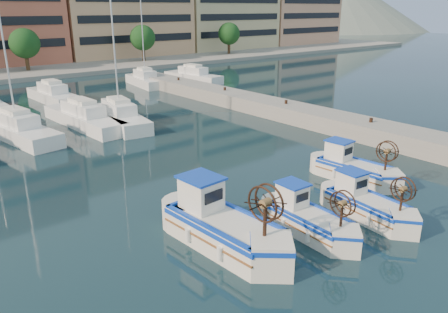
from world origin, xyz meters
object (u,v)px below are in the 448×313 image
at_px(fishing_boat_b, 307,218).
at_px(fishing_boat_d, 353,167).
at_px(fishing_boat_c, 366,203).
at_px(fishing_boat_a, 222,225).

xyz_separation_m(fishing_boat_b, fishing_boat_d, (6.36, 2.25, 0.04)).
bearing_deg(fishing_boat_d, fishing_boat_c, -142.14).
relative_size(fishing_boat_b, fishing_boat_c, 0.99).
xyz_separation_m(fishing_boat_a, fishing_boat_b, (3.33, -1.44, -0.21)).
bearing_deg(fishing_boat_c, fishing_boat_b, 172.64).
relative_size(fishing_boat_c, fishing_boat_d, 0.95).
xyz_separation_m(fishing_boat_a, fishing_boat_c, (6.40, -2.16, -0.21)).
bearing_deg(fishing_boat_b, fishing_boat_c, -10.54).
relative_size(fishing_boat_a, fishing_boat_d, 1.25).
height_order(fishing_boat_a, fishing_boat_b, fishing_boat_a).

